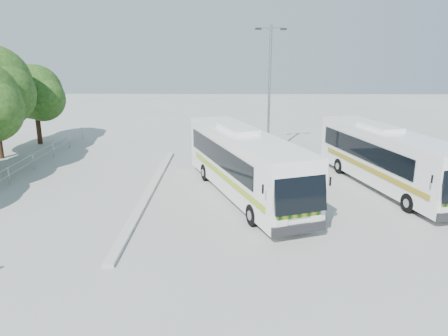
{
  "coord_description": "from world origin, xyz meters",
  "views": [
    {
      "loc": [
        1.75,
        -19.05,
        7.11
      ],
      "look_at": [
        1.47,
        1.46,
        1.42
      ],
      "focal_mm": 35.0,
      "sensor_mm": 36.0,
      "label": 1
    }
  ],
  "objects_px": {
    "tree_far_e": "(35,92)",
    "coach_adjacent": "(387,157)",
    "coach_main": "(244,163)",
    "lamppost": "(269,86)"
  },
  "relations": [
    {
      "from": "tree_far_e",
      "to": "coach_main",
      "type": "relative_size",
      "value": 0.52
    },
    {
      "from": "coach_main",
      "to": "lamppost",
      "type": "distance_m",
      "value": 9.02
    },
    {
      "from": "coach_main",
      "to": "coach_adjacent",
      "type": "distance_m",
      "value": 7.52
    },
    {
      "from": "coach_main",
      "to": "lamppost",
      "type": "relative_size",
      "value": 1.34
    },
    {
      "from": "tree_far_e",
      "to": "lamppost",
      "type": "height_order",
      "value": "lamppost"
    },
    {
      "from": "coach_adjacent",
      "to": "lamppost",
      "type": "bearing_deg",
      "value": 114.72
    },
    {
      "from": "tree_far_e",
      "to": "lamppost",
      "type": "bearing_deg",
      "value": -11.97
    },
    {
      "from": "tree_far_e",
      "to": "coach_adjacent",
      "type": "relative_size",
      "value": 0.54
    },
    {
      "from": "tree_far_e",
      "to": "coach_adjacent",
      "type": "xyz_separation_m",
      "value": [
        22.48,
        -10.48,
        -2.25
      ]
    },
    {
      "from": "lamppost",
      "to": "coach_adjacent",
      "type": "bearing_deg",
      "value": -66.84
    }
  ]
}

